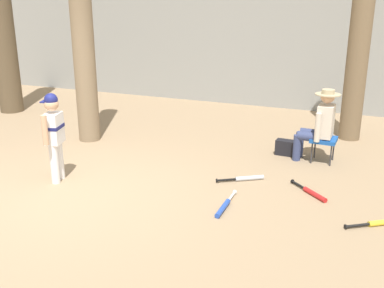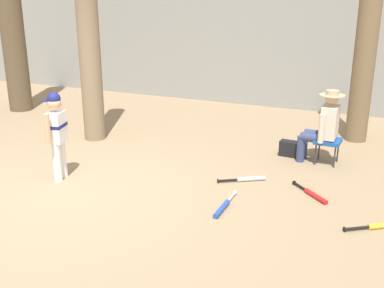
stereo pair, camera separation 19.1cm
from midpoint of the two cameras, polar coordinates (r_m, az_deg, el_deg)
The scene contains 13 objects.
ground_plane at distance 6.45m, azimuth -16.13°, elevation -6.34°, with size 60.00×60.00×0.00m, color #937A5B.
concrete_back_wall at distance 11.63m, azimuth 3.40°, elevation 12.51°, with size 18.00×0.36×2.95m, color gray.
tree_near_player at distance 8.50m, azimuth -14.23°, elevation 13.35°, with size 0.66×0.66×4.64m.
tree_behind_spectator at distance 8.82m, azimuth 19.67°, elevation 12.23°, with size 0.61×0.61×4.32m.
young_ballplayer at distance 6.81m, azimuth -17.71°, elevation 1.48°, with size 0.42×0.57×1.31m.
folding_stool at distance 7.62m, azimuth 15.49°, elevation 0.42°, with size 0.41×0.41×0.41m.
seated_spectator at distance 7.56m, azimuth 14.93°, elevation 2.51°, with size 0.67×0.53×1.20m.
handbag_beside_stool at distance 7.88m, azimuth 11.02°, elevation -0.45°, with size 0.34×0.18×0.26m, color black.
tree_far_left at distance 11.34m, azimuth -23.43°, elevation 15.37°, with size 0.89×0.89×5.61m.
bat_yellow_trainer at distance 5.86m, azimuth 21.78°, elevation -9.14°, with size 0.66×0.49×0.07m.
bat_aluminum_silver at distance 6.74m, azimuth 5.95°, elevation -4.31°, with size 0.63×0.45×0.07m.
bat_blue_youth at distance 5.86m, azimuth 3.13°, elevation -7.81°, with size 0.08×0.78×0.07m.
bat_red_barrel at distance 6.42m, azimuth 13.99°, elevation -5.96°, with size 0.57×0.55×0.07m.
Camera 1 is at (3.72, -4.56, 2.58)m, focal length 42.55 mm.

